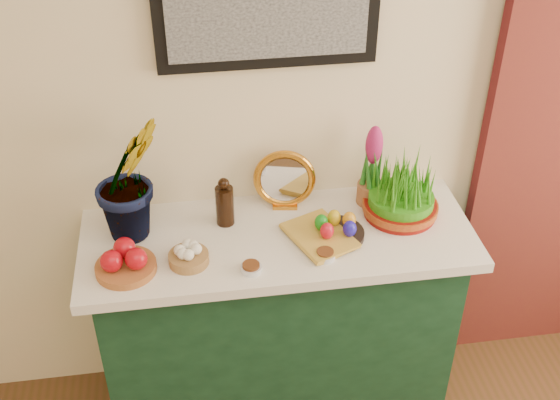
% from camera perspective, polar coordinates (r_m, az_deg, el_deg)
% --- Properties ---
extents(sideboard, '(1.30, 0.45, 0.85)m').
position_cam_1_polar(sideboard, '(2.82, -0.15, -10.16)').
color(sideboard, '#163E25').
rests_on(sideboard, ground).
extents(tablecloth, '(1.40, 0.55, 0.04)m').
position_cam_1_polar(tablecloth, '(2.52, -0.17, -3.06)').
color(tablecloth, silver).
rests_on(tablecloth, sideboard).
extents(hyacinth_green, '(0.39, 0.37, 0.60)m').
position_cam_1_polar(hyacinth_green, '(2.39, -12.32, 3.19)').
color(hyacinth_green, '#26701F').
rests_on(hyacinth_green, tablecloth).
extents(apple_bowl, '(0.24, 0.24, 0.10)m').
position_cam_1_polar(apple_bowl, '(2.38, -12.49, -4.85)').
color(apple_bowl, '#9B5528').
rests_on(apple_bowl, tablecloth).
extents(garlic_basket, '(0.14, 0.14, 0.08)m').
position_cam_1_polar(garlic_basket, '(2.38, -7.45, -4.48)').
color(garlic_basket, '#AA7D44').
rests_on(garlic_basket, tablecloth).
extents(vinegar_cruet, '(0.07, 0.07, 0.19)m').
position_cam_1_polar(vinegar_cruet, '(2.51, -4.52, -0.29)').
color(vinegar_cruet, black).
rests_on(vinegar_cruet, tablecloth).
extents(mirror, '(0.24, 0.09, 0.23)m').
position_cam_1_polar(mirror, '(2.58, 0.37, 1.64)').
color(mirror, orange).
rests_on(mirror, tablecloth).
extents(book, '(0.25, 0.29, 0.03)m').
position_cam_1_polar(book, '(2.43, 1.40, -3.61)').
color(book, gold).
rests_on(book, tablecloth).
extents(spice_dish_left, '(0.07, 0.07, 0.03)m').
position_cam_1_polar(spice_dish_left, '(2.34, -2.36, -5.52)').
color(spice_dish_left, silver).
rests_on(spice_dish_left, tablecloth).
extents(spice_dish_right, '(0.07, 0.07, 0.03)m').
position_cam_1_polar(spice_dish_right, '(2.40, 3.69, -4.45)').
color(spice_dish_right, silver).
rests_on(spice_dish_right, tablecloth).
extents(egg_plate, '(0.22, 0.22, 0.08)m').
position_cam_1_polar(egg_plate, '(2.48, 4.58, -2.38)').
color(egg_plate, black).
rests_on(egg_plate, tablecloth).
extents(hyacinth_pink, '(0.10, 0.10, 0.33)m').
position_cam_1_polar(hyacinth_pink, '(2.60, 7.49, 2.50)').
color(hyacinth_pink, '#965B36').
rests_on(hyacinth_pink, tablecloth).
extents(wheatgrass_sabzeh, '(0.28, 0.28, 0.23)m').
position_cam_1_polar(wheatgrass_sabzeh, '(2.58, 9.88, 0.66)').
color(wheatgrass_sabzeh, maroon).
rests_on(wheatgrass_sabzeh, tablecloth).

